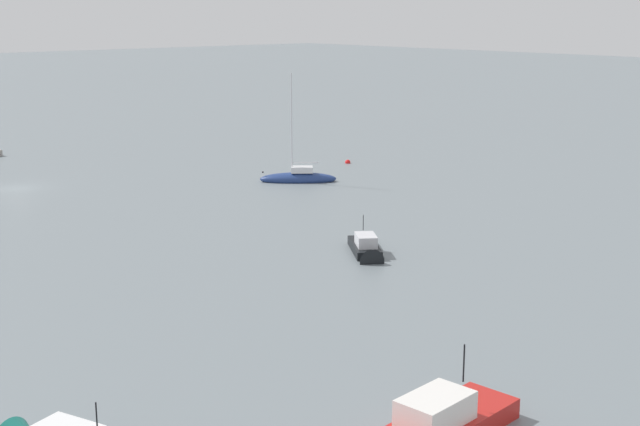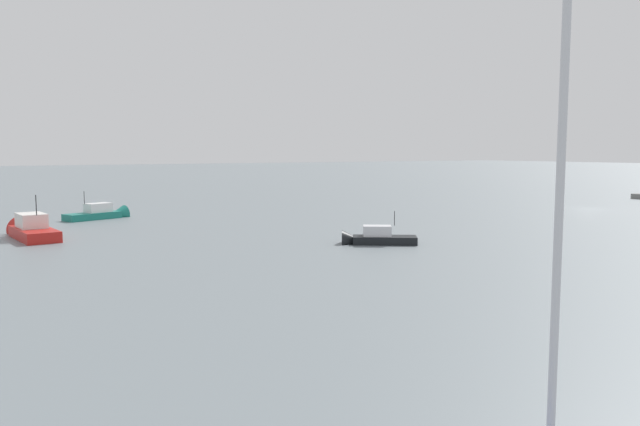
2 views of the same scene
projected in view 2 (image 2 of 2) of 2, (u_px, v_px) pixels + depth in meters
The scene contains 4 objects.
ground_plane at pixel (589, 209), 70.24m from camera, with size 500.00×500.00×0.00m, color slate.
motorboat_red_near at pixel (31, 231), 47.38m from camera, with size 7.72×2.93×4.24m.
motorboat_teal_mid at pixel (102, 215), 60.39m from camera, with size 3.81×6.46×3.47m.
motorboat_black_far at pixel (372, 239), 44.07m from camera, with size 4.36×5.24×2.96m.
Camera 2 is at (-42.84, 63.11, 6.62)m, focal length 34.90 mm.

